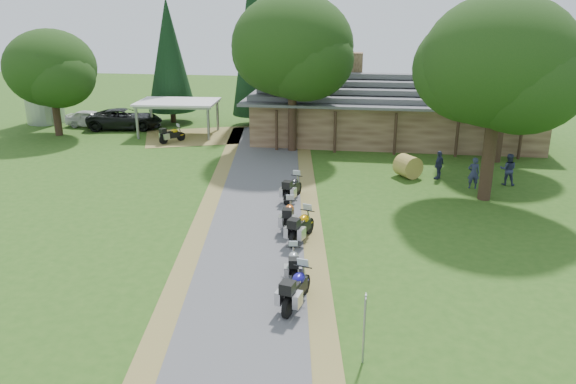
# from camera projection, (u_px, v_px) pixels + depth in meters

# --- Properties ---
(ground) EXTENTS (120.00, 120.00, 0.00)m
(ground) POSITION_uv_depth(u_px,v_px,m) (246.00, 286.00, 20.24)
(ground) COLOR #2A5217
(ground) RESTS_ON ground
(driveway) EXTENTS (51.95, 51.95, 0.00)m
(driveway) POSITION_uv_depth(u_px,v_px,m) (254.00, 241.00, 24.05)
(driveway) COLOR #4B4B4D
(driveway) RESTS_ON ground
(lodge) EXTENTS (21.40, 9.40, 4.90)m
(lodge) POSITION_uv_depth(u_px,v_px,m) (394.00, 107.00, 41.17)
(lodge) COLOR brown
(lodge) RESTS_ON ground
(silo) EXTENTS (3.36, 3.36, 6.22)m
(silo) POSITION_uv_depth(u_px,v_px,m) (42.00, 86.00, 46.72)
(silo) COLOR gray
(silo) RESTS_ON ground
(carport) EXTENTS (6.21, 4.33, 2.59)m
(carport) POSITION_uv_depth(u_px,v_px,m) (179.00, 118.00, 43.08)
(carport) COLOR silver
(carport) RESTS_ON ground
(car_white_sedan) EXTENTS (2.45, 5.26, 1.72)m
(car_white_sedan) POSITION_uv_depth(u_px,v_px,m) (90.00, 116.00, 45.92)
(car_white_sedan) COLOR silver
(car_white_sedan) RESTS_ON ground
(car_dark_suv) EXTENTS (3.77, 6.73, 2.43)m
(car_dark_suv) POSITION_uv_depth(u_px,v_px,m) (124.00, 114.00, 45.04)
(car_dark_suv) COLOR black
(car_dark_suv) RESTS_ON ground
(motorcycle_row_a) EXTENTS (1.15, 2.20, 1.44)m
(motorcycle_row_a) POSITION_uv_depth(u_px,v_px,m) (296.00, 286.00, 18.74)
(motorcycle_row_a) COLOR #1A138C
(motorcycle_row_a) RESTS_ON ground
(motorcycle_row_b) EXTENTS (0.83, 1.84, 1.21)m
(motorcycle_row_b) POSITION_uv_depth(u_px,v_px,m) (293.00, 262.00, 20.74)
(motorcycle_row_b) COLOR #94969A
(motorcycle_row_b) RESTS_ON ground
(motorcycle_row_c) EXTENTS (1.27, 2.21, 1.44)m
(motorcycle_row_c) POSITION_uv_depth(u_px,v_px,m) (302.00, 225.00, 23.90)
(motorcycle_row_c) COLOR #C78803
(motorcycle_row_c) RESTS_ON ground
(motorcycle_row_d) EXTENTS (0.74, 2.04, 1.38)m
(motorcycle_row_d) POSITION_uv_depth(u_px,v_px,m) (289.00, 214.00, 25.23)
(motorcycle_row_d) COLOR #C85519
(motorcycle_row_d) RESTS_ON ground
(motorcycle_row_e) EXTENTS (1.10, 2.13, 1.39)m
(motorcycle_row_e) POSITION_uv_depth(u_px,v_px,m) (293.00, 187.00, 28.89)
(motorcycle_row_e) COLOR black
(motorcycle_row_e) RESTS_ON ground
(motorcycle_carport_a) EXTENTS (1.66, 1.87, 1.30)m
(motorcycle_carport_a) POSITION_uv_depth(u_px,v_px,m) (172.00, 134.00, 40.77)
(motorcycle_carport_a) COLOR gold
(motorcycle_carport_a) RESTS_ON ground
(person_a) EXTENTS (0.60, 0.44, 2.05)m
(person_a) POSITION_uv_depth(u_px,v_px,m) (474.00, 170.00, 30.57)
(person_a) COLOR #2D3254
(person_a) RESTS_ON ground
(person_b) EXTENTS (0.67, 0.53, 2.11)m
(person_b) POSITION_uv_depth(u_px,v_px,m) (508.00, 167.00, 31.15)
(person_b) COLOR #2D3254
(person_b) RESTS_ON ground
(person_c) EXTENTS (0.63, 0.68, 1.95)m
(person_c) POSITION_uv_depth(u_px,v_px,m) (439.00, 163.00, 32.23)
(person_c) COLOR #2D3254
(person_c) RESTS_ON ground
(hay_bale) EXTENTS (1.75, 1.73, 1.30)m
(hay_bale) POSITION_uv_depth(u_px,v_px,m) (408.00, 166.00, 32.67)
(hay_bale) COLOR olive
(hay_bale) RESTS_ON ground
(sign_post) EXTENTS (0.39, 0.07, 2.17)m
(sign_post) POSITION_uv_depth(u_px,v_px,m) (364.00, 330.00, 15.59)
(sign_post) COLOR gray
(sign_post) RESTS_ON ground
(oak_lodge_left) EXTENTS (7.95, 7.95, 11.38)m
(oak_lodge_left) POSITION_uv_depth(u_px,v_px,m) (292.00, 67.00, 36.91)
(oak_lodge_left) COLOR #193810
(oak_lodge_left) RESTS_ON ground
(oak_lodge_right) EXTENTS (6.31, 6.31, 10.77)m
(oak_lodge_right) POSITION_uv_depth(u_px,v_px,m) (506.00, 77.00, 34.34)
(oak_lodge_right) COLOR #193810
(oak_lodge_right) RESTS_ON ground
(oak_driveway) EXTENTS (7.55, 7.55, 11.33)m
(oak_driveway) POSITION_uv_depth(u_px,v_px,m) (496.00, 90.00, 27.40)
(oak_driveway) COLOR #193810
(oak_driveway) RESTS_ON ground
(oak_silo) EXTENTS (6.67, 6.67, 8.23)m
(oak_silo) POSITION_uv_depth(u_px,v_px,m) (52.00, 81.00, 41.94)
(oak_silo) COLOR #193810
(oak_silo) RESTS_ON ground
(cedar_near) EXTENTS (3.52, 3.52, 12.96)m
(cedar_near) POSITION_uv_depth(u_px,v_px,m) (253.00, 45.00, 44.70)
(cedar_near) COLOR black
(cedar_near) RESTS_ON ground
(cedar_far) EXTENTS (3.96, 3.96, 10.18)m
(cedar_far) POSITION_uv_depth(u_px,v_px,m) (170.00, 61.00, 46.30)
(cedar_far) COLOR black
(cedar_far) RESTS_ON ground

